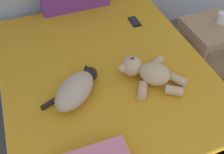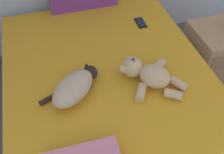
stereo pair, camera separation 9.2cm
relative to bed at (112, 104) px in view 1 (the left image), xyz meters
The scene contains 6 objects.
bed is the anchor object (origin of this frame).
cat 0.43m from the bed, behind, with size 0.42×0.37×0.15m.
teddy_bear 0.41m from the bed, 15.87° to the right, with size 0.42×0.43×0.15m.
cell_phone 0.77m from the bed, 53.02° to the left, with size 0.07×0.15×0.01m.
nightstand 1.14m from the bed, 15.16° to the left, with size 0.50×0.47×0.51m.
mug 1.23m from the bed, 15.48° to the left, with size 0.12×0.08×0.09m.
Camera 1 is at (1.19, 1.86, 1.85)m, focal length 41.09 mm.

